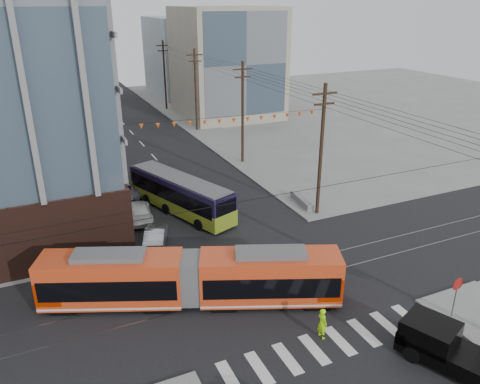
% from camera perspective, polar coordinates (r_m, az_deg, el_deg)
% --- Properties ---
extents(ground, '(160.00, 160.00, 0.00)m').
position_cam_1_polar(ground, '(28.22, 7.04, -14.44)').
color(ground, slate).
extents(bg_bldg_ne_near, '(14.00, 14.00, 16.00)m').
position_cam_1_polar(bg_bldg_ne_near, '(73.28, -1.64, 15.44)').
color(bg_bldg_ne_near, gray).
rests_on(bg_bldg_ne_near, ground).
extents(bg_bldg_nw_far, '(16.00, 18.00, 20.00)m').
position_cam_1_polar(bg_bldg_nw_far, '(91.27, -26.58, 15.85)').
color(bg_bldg_nw_far, gray).
rests_on(bg_bldg_nw_far, ground).
extents(bg_bldg_ne_far, '(16.00, 16.00, 14.00)m').
position_cam_1_polar(bg_bldg_ne_far, '(92.66, -5.49, 16.18)').
color(bg_bldg_ne_far, '#8C99A5').
rests_on(bg_bldg_ne_far, ground).
extents(utility_pole_far, '(0.30, 0.30, 11.00)m').
position_cam_1_polar(utility_pole_far, '(78.66, -9.17, 13.81)').
color(utility_pole_far, black).
rests_on(utility_pole_far, ground).
extents(streetcar, '(17.07, 9.06, 3.37)m').
position_cam_1_polar(streetcar, '(28.03, -5.96, -10.48)').
color(streetcar, red).
rests_on(streetcar, ground).
extents(city_bus, '(6.26, 11.46, 3.21)m').
position_cam_1_polar(city_bus, '(39.88, -7.28, -0.27)').
color(city_bus, '#191436').
rests_on(city_bus, ground).
extents(pickup_truck, '(4.28, 6.31, 2.02)m').
position_cam_1_polar(pickup_truck, '(26.17, 25.52, -17.42)').
color(pickup_truck, black).
rests_on(pickup_truck, ground).
extents(parked_car_silver, '(2.84, 4.42, 1.38)m').
position_cam_1_polar(parked_car_silver, '(35.36, -10.23, -5.19)').
color(parked_car_silver, gray).
rests_on(parked_car_silver, ground).
extents(parked_car_white, '(2.53, 5.04, 1.40)m').
position_cam_1_polar(parked_car_white, '(39.47, -12.25, -2.30)').
color(parked_car_white, silver).
rests_on(parked_car_white, ground).
extents(parked_car_grey, '(2.49, 5.03, 1.37)m').
position_cam_1_polar(parked_car_grey, '(44.60, -14.18, 0.43)').
color(parked_car_grey, '#4E515B').
rests_on(parked_car_grey, ground).
extents(pedestrian, '(0.50, 0.70, 1.81)m').
position_cam_1_polar(pedestrian, '(26.20, 10.00, -15.47)').
color(pedestrian, '#A0FF0E').
rests_on(pedestrian, ground).
extents(stop_sign, '(0.83, 0.83, 2.61)m').
position_cam_1_polar(stop_sign, '(29.30, 24.67, -11.96)').
color(stop_sign, '#9D1310').
rests_on(stop_sign, ground).
extents(jersey_barrier, '(1.29, 3.77, 0.74)m').
position_cam_1_polar(jersey_barrier, '(41.61, 7.50, -1.14)').
color(jersey_barrier, slate).
rests_on(jersey_barrier, ground).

